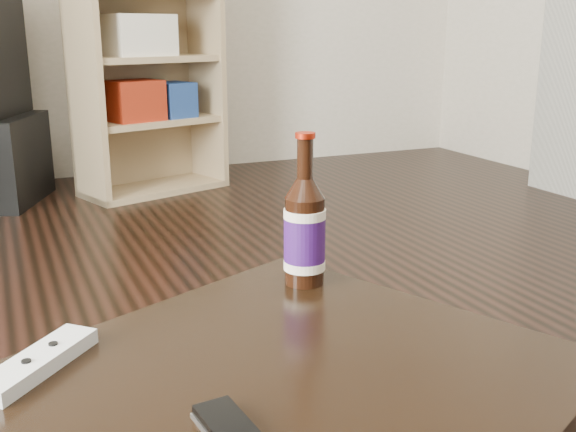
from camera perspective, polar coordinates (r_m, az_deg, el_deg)
name	(u,v)px	position (r m, az deg, el deg)	size (l,w,h in m)	color
bookshelf	(143,53)	(3.47, -12.17, 13.33)	(0.78, 0.54, 1.33)	tan
beer_bottle	(305,232)	(1.11, 1.42, -1.35)	(0.08, 0.08, 0.25)	black
phone	(226,426)	(0.75, -5.23, -17.29)	(0.06, 0.09, 0.02)	#B6B6B8
remote	(38,362)	(0.92, -20.40, -11.51)	(0.16, 0.17, 0.02)	silver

